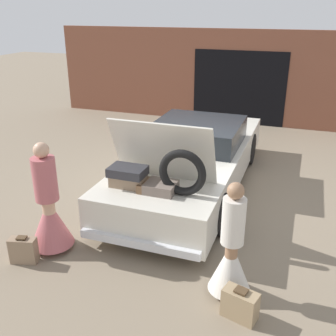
# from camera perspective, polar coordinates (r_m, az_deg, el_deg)

# --- Properties ---
(ground_plane) EXTENTS (40.00, 40.00, 0.00)m
(ground_plane) POSITION_cam_1_polar(r_m,az_deg,el_deg) (8.06, 3.51, -2.55)
(ground_plane) COLOR #7F705B
(garage_wall_back) EXTENTS (12.00, 0.14, 2.80)m
(garage_wall_back) POSITION_cam_1_polar(r_m,az_deg,el_deg) (12.35, 10.37, 12.73)
(garage_wall_back) COLOR brown
(garage_wall_back) RESTS_ON ground_plane
(car) EXTENTS (1.97, 5.44, 1.84)m
(car) POSITION_cam_1_polar(r_m,az_deg,el_deg) (7.82, 3.60, 1.33)
(car) COLOR silver
(car) RESTS_ON ground_plane
(person_left) EXTENTS (0.64, 0.64, 1.69)m
(person_left) POSITION_cam_1_polar(r_m,az_deg,el_deg) (6.04, -16.84, -6.25)
(person_left) COLOR tan
(person_left) RESTS_ON ground_plane
(person_right) EXTENTS (0.54, 0.54, 1.55)m
(person_right) POSITION_cam_1_polar(r_m,az_deg,el_deg) (5.00, 9.12, -12.53)
(person_right) COLOR #997051
(person_right) RESTS_ON ground_plane
(suitcase_beside_left_person) EXTENTS (0.41, 0.25, 0.41)m
(suitcase_beside_left_person) POSITION_cam_1_polar(r_m,az_deg,el_deg) (6.05, -20.23, -11.13)
(suitcase_beside_left_person) COLOR #8C7259
(suitcase_beside_left_person) RESTS_ON ground_plane
(suitcase_beside_right_person) EXTENTS (0.45, 0.31, 0.40)m
(suitcase_beside_right_person) POSITION_cam_1_polar(r_m,az_deg,el_deg) (4.91, 10.40, -18.90)
(suitcase_beside_right_person) COLOR #9E8460
(suitcase_beside_right_person) RESTS_ON ground_plane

